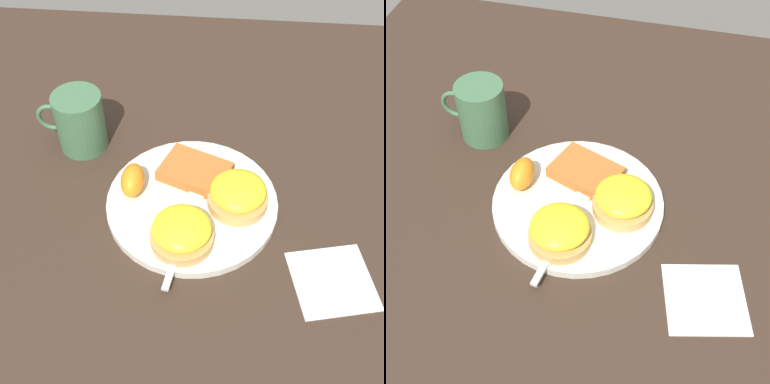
# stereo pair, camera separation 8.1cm
# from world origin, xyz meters

# --- Properties ---
(ground_plane) EXTENTS (1.10, 1.10, 0.00)m
(ground_plane) POSITION_xyz_m (0.00, 0.00, 0.00)
(ground_plane) COLOR #38281E
(plate) EXTENTS (0.27, 0.27, 0.01)m
(plate) POSITION_xyz_m (0.00, 0.00, 0.01)
(plate) COLOR silver
(plate) RESTS_ON ground_plane
(sandwich_benedict_left) EXTENTS (0.09, 0.09, 0.05)m
(sandwich_benedict_left) POSITION_xyz_m (0.01, 0.08, 0.04)
(sandwich_benedict_left) COLOR tan
(sandwich_benedict_left) RESTS_ON plate
(sandwich_benedict_right) EXTENTS (0.09, 0.09, 0.05)m
(sandwich_benedict_right) POSITION_xyz_m (-0.07, -0.00, 0.04)
(sandwich_benedict_right) COLOR tan
(sandwich_benedict_right) RESTS_ON plate
(hashbrown_patty) EXTENTS (0.12, 0.11, 0.02)m
(hashbrown_patty) POSITION_xyz_m (-0.00, -0.05, 0.02)
(hashbrown_patty) COLOR #BB662B
(hashbrown_patty) RESTS_ON plate
(orange_wedge) EXTENTS (0.04, 0.06, 0.04)m
(orange_wedge) POSITION_xyz_m (0.09, -0.01, 0.04)
(orange_wedge) COLOR orange
(orange_wedge) RESTS_ON plate
(fork) EXTENTS (0.05, 0.21, 0.00)m
(fork) POSITION_xyz_m (0.00, 0.05, 0.02)
(fork) COLOR silver
(fork) RESTS_ON plate
(cup) EXTENTS (0.11, 0.08, 0.10)m
(cup) POSITION_xyz_m (0.20, -0.12, 0.05)
(cup) COLOR #42704C
(cup) RESTS_ON ground_plane
(napkin) EXTENTS (0.13, 0.13, 0.00)m
(napkin) POSITION_xyz_m (-0.21, 0.12, 0.00)
(napkin) COLOR white
(napkin) RESTS_ON ground_plane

